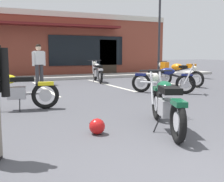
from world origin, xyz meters
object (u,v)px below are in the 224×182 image
(motorcycle_foreground_classic, at_px, (166,103))
(motorcycle_black_cruiser, at_px, (178,73))
(motorcycle_orange_scrambler, at_px, (98,72))
(motorcycle_cream_vintage, at_px, (12,90))
(motorcycle_green_cafe_racer, at_px, (164,79))
(person_in_shorts_foreground, at_px, (39,62))
(helmet_on_pavement, at_px, (97,126))
(parking_lot_lamp_post, at_px, (161,15))

(motorcycle_foreground_classic, bearing_deg, motorcycle_black_cruiser, 50.24)
(motorcycle_orange_scrambler, bearing_deg, motorcycle_cream_vintage, -129.13)
(motorcycle_green_cafe_racer, height_order, motorcycle_cream_vintage, same)
(motorcycle_foreground_classic, relative_size, person_in_shorts_foreground, 1.19)
(motorcycle_black_cruiser, relative_size, helmet_on_pavement, 7.86)
(motorcycle_black_cruiser, distance_m, motorcycle_cream_vintage, 6.91)
(person_in_shorts_foreground, bearing_deg, motorcycle_foreground_classic, -84.76)
(motorcycle_cream_vintage, bearing_deg, person_in_shorts_foreground, 73.00)
(motorcycle_foreground_classic, height_order, person_in_shorts_foreground, person_in_shorts_foreground)
(motorcycle_black_cruiser, distance_m, parking_lot_lamp_post, 5.12)
(motorcycle_cream_vintage, bearing_deg, motorcycle_black_cruiser, 19.62)
(motorcycle_foreground_classic, distance_m, motorcycle_black_cruiser, 6.68)
(motorcycle_green_cafe_racer, bearing_deg, motorcycle_cream_vintage, -169.94)
(motorcycle_green_cafe_racer, height_order, person_in_shorts_foreground, person_in_shorts_foreground)
(motorcycle_green_cafe_racer, distance_m, person_in_shorts_foreground, 5.29)
(motorcycle_green_cafe_racer, xyz_separation_m, person_in_shorts_foreground, (-3.26, 4.13, 0.49))
(motorcycle_orange_scrambler, height_order, person_in_shorts_foreground, person_in_shorts_foreground)
(motorcycle_foreground_classic, relative_size, motorcycle_black_cruiser, 0.98)
(parking_lot_lamp_post, bearing_deg, helmet_on_pavement, -129.45)
(person_in_shorts_foreground, bearing_deg, motorcycle_cream_vintage, -107.00)
(helmet_on_pavement, relative_size, parking_lot_lamp_post, 0.05)
(motorcycle_foreground_classic, distance_m, motorcycle_cream_vintage, 3.60)
(person_in_shorts_foreground, relative_size, parking_lot_lamp_post, 0.32)
(motorcycle_cream_vintage, relative_size, person_in_shorts_foreground, 1.25)
(motorcycle_green_cafe_racer, bearing_deg, helmet_on_pavement, -137.27)
(person_in_shorts_foreground, bearing_deg, helmet_on_pavement, -93.52)
(motorcycle_orange_scrambler, distance_m, helmet_on_pavement, 8.33)
(motorcycle_orange_scrambler, height_order, motorcycle_cream_vintage, same)
(motorcycle_cream_vintage, bearing_deg, motorcycle_foreground_classic, -51.51)
(motorcycle_foreground_classic, bearing_deg, person_in_shorts_foreground, 95.24)
(motorcycle_foreground_classic, relative_size, helmet_on_pavement, 7.70)
(parking_lot_lamp_post, bearing_deg, person_in_shorts_foreground, -169.71)
(motorcycle_foreground_classic, distance_m, motorcycle_orange_scrambler, 8.18)
(motorcycle_foreground_classic, xyz_separation_m, motorcycle_green_cafe_racer, (2.54, 3.66, 0.00))
(motorcycle_green_cafe_racer, xyz_separation_m, motorcycle_orange_scrambler, (-0.61, 4.28, 0.00))
(motorcycle_foreground_classic, height_order, helmet_on_pavement, motorcycle_foreground_classic)
(helmet_on_pavement, xyz_separation_m, parking_lot_lamp_post, (7.25, 8.81, 3.20))
(person_in_shorts_foreground, height_order, parking_lot_lamp_post, parking_lot_lamp_post)
(motorcycle_green_cafe_racer, height_order, helmet_on_pavement, motorcycle_green_cafe_racer)
(motorcycle_black_cruiser, bearing_deg, motorcycle_foreground_classic, -129.76)
(helmet_on_pavement, distance_m, parking_lot_lamp_post, 11.84)
(motorcycle_green_cafe_racer, relative_size, helmet_on_pavement, 6.69)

